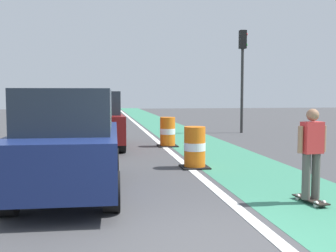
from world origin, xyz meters
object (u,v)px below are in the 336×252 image
skateboarder_on_lane (312,153)px  traffic_barrel_front (195,148)px  traffic_barrel_mid (168,132)px  traffic_light_corner (243,63)px  parked_suv_nearest (70,141)px  parked_suv_second (96,119)px

skateboarder_on_lane → traffic_barrel_front: bearing=108.3°
traffic_barrel_mid → traffic_light_corner: 7.18m
parked_suv_nearest → traffic_barrel_front: 3.84m
traffic_light_corner → parked_suv_second: bearing=-146.9°
traffic_barrel_front → parked_suv_second: bearing=120.2°
parked_suv_second → traffic_light_corner: 8.92m
traffic_light_corner → parked_suv_nearest: bearing=-123.5°
skateboarder_on_lane → parked_suv_nearest: bearing=161.0°
parked_suv_nearest → traffic_light_corner: traffic_light_corner is taller
skateboarder_on_lane → traffic_barrel_front: 3.99m
parked_suv_nearest → traffic_barrel_front: bearing=37.0°
traffic_barrel_front → traffic_light_corner: (4.56, 9.19, 2.97)m
traffic_light_corner → traffic_barrel_mid: bearing=-134.1°
traffic_barrel_mid → traffic_barrel_front: bearing=-90.1°
parked_suv_nearest → parked_suv_second: 6.81m
traffic_barrel_mid → traffic_light_corner: size_ratio=0.21×
parked_suv_second → traffic_barrel_front: 5.24m
skateboarder_on_lane → traffic_light_corner: bearing=75.6°
skateboarder_on_lane → traffic_barrel_front: size_ratio=1.55×
traffic_barrel_front → traffic_light_corner: 10.68m
skateboarder_on_lane → traffic_light_corner: size_ratio=0.33×
skateboarder_on_lane → traffic_barrel_front: skateboarder_on_lane is taller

